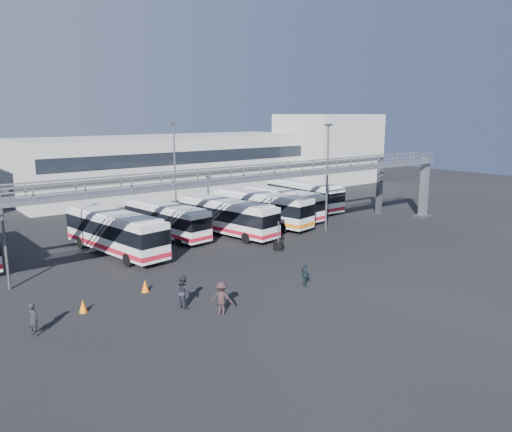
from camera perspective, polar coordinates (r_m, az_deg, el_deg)
ground at (r=35.92m, az=2.60°, el=-6.42°), size 140.00×140.00×0.00m
gantry at (r=39.20m, az=-2.93°, el=3.37°), size 51.40×5.15×7.10m
warehouse at (r=72.85m, az=-9.82°, el=5.85°), size 42.00×14.00×8.00m
building_right at (r=83.77m, az=8.18°, el=7.67°), size 14.00×12.00×11.00m
light_pole_left at (r=34.87m, az=-27.16°, el=1.43°), size 0.70×0.35×10.21m
light_pole_mid at (r=47.81m, az=8.15°, el=5.03°), size 0.70×0.35×10.21m
light_pole_back at (r=54.88m, az=-9.27°, el=5.84°), size 0.70×0.35×10.21m
bus_3 at (r=41.44m, az=-15.80°, el=-1.67°), size 4.19×11.59×3.44m
bus_4 at (r=46.05m, az=-10.20°, el=-0.35°), size 3.63×10.42×3.10m
bus_5 at (r=46.25m, az=-3.30°, el=0.00°), size 4.33×11.10×3.29m
bus_6 at (r=50.06m, az=0.64°, el=0.98°), size 4.84×11.44×3.39m
bus_7 at (r=53.64m, az=3.00°, el=1.54°), size 3.31×10.53×3.15m
bus_8 at (r=58.97m, az=5.50°, el=2.49°), size 2.67×10.83×3.28m
pedestrian_a at (r=28.24m, az=-24.10°, el=-10.72°), size 0.60×0.74×1.76m
pedestrian_b at (r=29.64m, az=-8.29°, el=-8.56°), size 0.75×0.95×1.92m
pedestrian_c at (r=28.50m, az=-3.94°, el=-9.32°), size 1.35×1.38×1.90m
pedestrian_d at (r=32.95m, az=5.63°, el=-6.74°), size 0.58×0.97×1.55m
cone_left at (r=30.49m, az=-19.17°, el=-9.70°), size 0.59×0.59×0.75m
cone_right at (r=32.76m, az=-12.56°, el=-7.80°), size 0.57×0.57×0.77m
tire_stack at (r=41.47m, az=2.57°, el=-3.35°), size 0.86×0.86×2.44m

